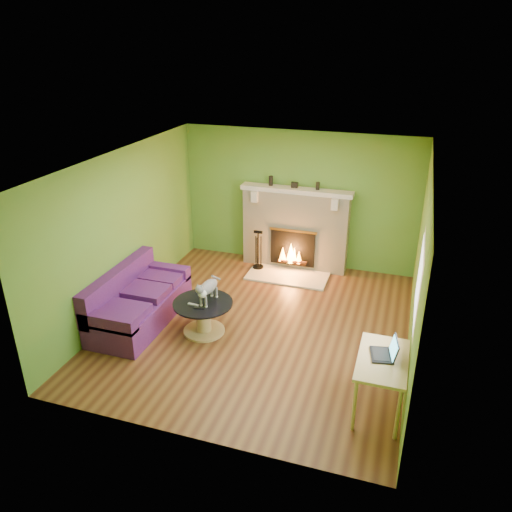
{
  "coord_description": "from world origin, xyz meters",
  "views": [
    {
      "loc": [
        2.02,
        -6.37,
        4.19
      ],
      "look_at": [
        -0.17,
        0.4,
        1.0
      ],
      "focal_mm": 35.0,
      "sensor_mm": 36.0,
      "label": 1
    }
  ],
  "objects_px": {
    "coffee_table": "(203,315)",
    "sofa": "(137,302)",
    "cat": "(209,290)",
    "desk": "(382,365)"
  },
  "relations": [
    {
      "from": "coffee_table",
      "to": "cat",
      "type": "xyz_separation_m",
      "value": [
        0.08,
        0.05,
        0.42
      ]
    },
    {
      "from": "sofa",
      "to": "cat",
      "type": "height_order",
      "value": "cat"
    },
    {
      "from": "desk",
      "to": "cat",
      "type": "distance_m",
      "value": 2.79
    },
    {
      "from": "sofa",
      "to": "coffee_table",
      "type": "bearing_deg",
      "value": 1.1
    },
    {
      "from": "coffee_table",
      "to": "cat",
      "type": "height_order",
      "value": "cat"
    },
    {
      "from": "desk",
      "to": "cat",
      "type": "bearing_deg",
      "value": 159.38
    },
    {
      "from": "coffee_table",
      "to": "sofa",
      "type": "bearing_deg",
      "value": -178.9
    },
    {
      "from": "coffee_table",
      "to": "cat",
      "type": "bearing_deg",
      "value": 32.01
    },
    {
      "from": "coffee_table",
      "to": "cat",
      "type": "distance_m",
      "value": 0.43
    },
    {
      "from": "sofa",
      "to": "desk",
      "type": "relative_size",
      "value": 1.94
    }
  ]
}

